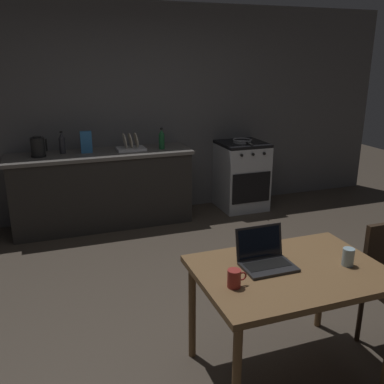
{
  "coord_description": "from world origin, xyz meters",
  "views": [
    {
      "loc": [
        -1.25,
        -2.81,
        1.98
      ],
      "look_at": [
        -0.0,
        0.68,
        0.81
      ],
      "focal_mm": 39.88,
      "sensor_mm": 36.0,
      "label": 1
    }
  ],
  "objects_px": {
    "stove_oven": "(241,175)",
    "coffee_mug": "(234,278)",
    "drinking_glass": "(348,257)",
    "cereal_box": "(86,142)",
    "dining_table": "(290,281)",
    "electric_kettle": "(38,147)",
    "dish_rack": "(131,146)",
    "bottle_b": "(62,143)",
    "laptop": "(265,259)",
    "frying_pan": "(243,141)",
    "bottle": "(162,139)"
  },
  "relations": [
    {
      "from": "dish_rack",
      "to": "electric_kettle",
      "type": "bearing_deg",
      "value": -180.0
    },
    {
      "from": "frying_pan",
      "to": "dish_rack",
      "type": "height_order",
      "value": "dish_rack"
    },
    {
      "from": "laptop",
      "to": "electric_kettle",
      "type": "xyz_separation_m",
      "value": [
        -1.28,
        2.94,
        0.23
      ]
    },
    {
      "from": "dining_table",
      "to": "coffee_mug",
      "type": "relative_size",
      "value": 9.93
    },
    {
      "from": "drinking_glass",
      "to": "bottle_b",
      "type": "height_order",
      "value": "bottle_b"
    },
    {
      "from": "electric_kettle",
      "to": "drinking_glass",
      "type": "relative_size",
      "value": 2.06
    },
    {
      "from": "coffee_mug",
      "to": "drinking_glass",
      "type": "xyz_separation_m",
      "value": [
        0.78,
        0.0,
        0.0
      ]
    },
    {
      "from": "bottle_b",
      "to": "dining_table",
      "type": "bearing_deg",
      "value": -70.01
    },
    {
      "from": "cereal_box",
      "to": "bottle_b",
      "type": "height_order",
      "value": "bottle_b"
    },
    {
      "from": "bottle",
      "to": "bottle_b",
      "type": "height_order",
      "value": "bottle_b"
    },
    {
      "from": "bottle",
      "to": "cereal_box",
      "type": "xyz_separation_m",
      "value": [
        -0.9,
        0.07,
        0.01
      ]
    },
    {
      "from": "bottle",
      "to": "drinking_glass",
      "type": "xyz_separation_m",
      "value": [
        0.33,
        -3.06,
        -0.23
      ]
    },
    {
      "from": "laptop",
      "to": "dish_rack",
      "type": "bearing_deg",
      "value": 99.81
    },
    {
      "from": "electric_kettle",
      "to": "coffee_mug",
      "type": "relative_size",
      "value": 2.0
    },
    {
      "from": "cereal_box",
      "to": "dish_rack",
      "type": "distance_m",
      "value": 0.53
    },
    {
      "from": "stove_oven",
      "to": "bottle",
      "type": "bearing_deg",
      "value": -177.58
    },
    {
      "from": "electric_kettle",
      "to": "coffee_mug",
      "type": "bearing_deg",
      "value": -72.43
    },
    {
      "from": "laptop",
      "to": "coffee_mug",
      "type": "distance_m",
      "value": 0.34
    },
    {
      "from": "electric_kettle",
      "to": "bottle_b",
      "type": "relative_size",
      "value": 0.88
    },
    {
      "from": "stove_oven",
      "to": "cereal_box",
      "type": "distance_m",
      "value": 2.1
    },
    {
      "from": "dining_table",
      "to": "electric_kettle",
      "type": "height_order",
      "value": "electric_kettle"
    },
    {
      "from": "bottle_b",
      "to": "dish_rack",
      "type": "bearing_deg",
      "value": -5.79
    },
    {
      "from": "dish_rack",
      "to": "stove_oven",
      "type": "bearing_deg",
      "value": -0.09
    },
    {
      "from": "dining_table",
      "to": "frying_pan",
      "type": "height_order",
      "value": "frying_pan"
    },
    {
      "from": "stove_oven",
      "to": "drinking_glass",
      "type": "distance_m",
      "value": 3.23
    },
    {
      "from": "electric_kettle",
      "to": "bottle_b",
      "type": "bearing_deg",
      "value": 16.65
    },
    {
      "from": "coffee_mug",
      "to": "bottle_b",
      "type": "bearing_deg",
      "value": 102.67
    },
    {
      "from": "dining_table",
      "to": "dish_rack",
      "type": "xyz_separation_m",
      "value": [
        -0.34,
        3.03,
        0.29
      ]
    },
    {
      "from": "laptop",
      "to": "frying_pan",
      "type": "xyz_separation_m",
      "value": [
        1.27,
        2.91,
        0.14
      ]
    },
    {
      "from": "laptop",
      "to": "bottle_b",
      "type": "distance_m",
      "value": 3.19
    },
    {
      "from": "coffee_mug",
      "to": "dish_rack",
      "type": "distance_m",
      "value": 3.11
    },
    {
      "from": "laptop",
      "to": "bottle_b",
      "type": "bearing_deg",
      "value": 114.01
    },
    {
      "from": "electric_kettle",
      "to": "dish_rack",
      "type": "xyz_separation_m",
      "value": [
        1.06,
        0.0,
        -0.06
      ]
    },
    {
      "from": "electric_kettle",
      "to": "bottle",
      "type": "xyz_separation_m",
      "value": [
        1.43,
        -0.05,
        0.01
      ]
    },
    {
      "from": "bottle_b",
      "to": "coffee_mug",
      "type": "bearing_deg",
      "value": -77.33
    },
    {
      "from": "cereal_box",
      "to": "drinking_glass",
      "type": "bearing_deg",
      "value": -68.64
    },
    {
      "from": "stove_oven",
      "to": "coffee_mug",
      "type": "relative_size",
      "value": 7.85
    },
    {
      "from": "stove_oven",
      "to": "bottle_b",
      "type": "height_order",
      "value": "bottle_b"
    },
    {
      "from": "frying_pan",
      "to": "dish_rack",
      "type": "relative_size",
      "value": 1.26
    },
    {
      "from": "drinking_glass",
      "to": "cereal_box",
      "type": "xyz_separation_m",
      "value": [
        -1.22,
        3.13,
        0.23
      ]
    },
    {
      "from": "electric_kettle",
      "to": "cereal_box",
      "type": "xyz_separation_m",
      "value": [
        0.54,
        0.02,
        0.02
      ]
    },
    {
      "from": "frying_pan",
      "to": "drinking_glass",
      "type": "distance_m",
      "value": 3.18
    },
    {
      "from": "stove_oven",
      "to": "cereal_box",
      "type": "height_order",
      "value": "cereal_box"
    },
    {
      "from": "stove_oven",
      "to": "electric_kettle",
      "type": "relative_size",
      "value": 3.93
    },
    {
      "from": "stove_oven",
      "to": "electric_kettle",
      "type": "bearing_deg",
      "value": 179.94
    },
    {
      "from": "stove_oven",
      "to": "coffee_mug",
      "type": "distance_m",
      "value": 3.5
    },
    {
      "from": "drinking_glass",
      "to": "stove_oven",
      "type": "bearing_deg",
      "value": 75.61
    },
    {
      "from": "stove_oven",
      "to": "coffee_mug",
      "type": "xyz_separation_m",
      "value": [
        -1.57,
        -3.11,
        0.35
      ]
    },
    {
      "from": "dining_table",
      "to": "laptop",
      "type": "bearing_deg",
      "value": 141.89
    },
    {
      "from": "stove_oven",
      "to": "bottle_b",
      "type": "distance_m",
      "value": 2.36
    }
  ]
}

